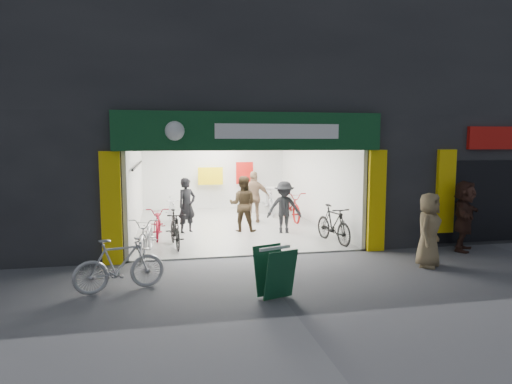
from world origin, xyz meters
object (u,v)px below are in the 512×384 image
object	(u,v)px
parked_bike	(119,265)
sandwich_board	(275,271)
pedestrian_near	(429,230)
bike_left_front	(147,236)
bike_right_front	(333,224)

from	to	relation	value
parked_bike	sandwich_board	world-z (taller)	parked_bike
parked_bike	sandwich_board	size ratio (longest dim) A/B	1.85
pedestrian_near	sandwich_board	world-z (taller)	pedestrian_near
bike_left_front	bike_right_front	size ratio (longest dim) A/B	1.08
bike_right_front	pedestrian_near	xyz separation A→B (m)	(1.24, -2.63, 0.31)
bike_left_front	bike_right_front	distance (m)	5.01
pedestrian_near	sandwich_board	xyz separation A→B (m)	(-3.89, -1.33, -0.33)
bike_left_front	pedestrian_near	xyz separation A→B (m)	(6.24, -2.26, 0.34)
bike_right_front	pedestrian_near	size ratio (longest dim) A/B	1.05
parked_bike	sandwich_board	bearing A→B (deg)	-124.16
bike_right_front	pedestrian_near	world-z (taller)	pedestrian_near
bike_right_front	sandwich_board	bearing A→B (deg)	-133.15
sandwich_board	parked_bike	bearing A→B (deg)	142.53
bike_right_front	bike_left_front	bearing A→B (deg)	174.89
bike_left_front	pedestrian_near	size ratio (longest dim) A/B	1.14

